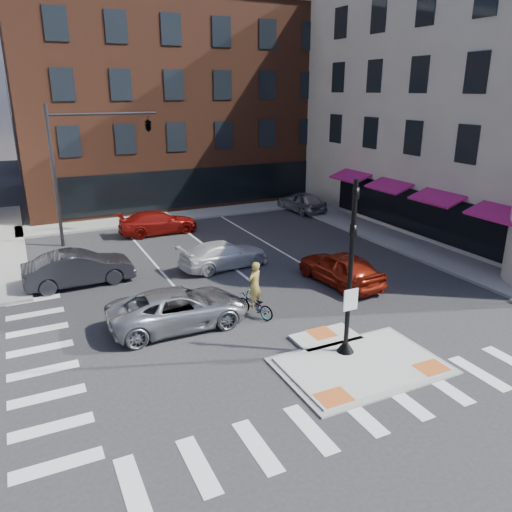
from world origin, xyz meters
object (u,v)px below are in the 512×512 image
white_pickup (224,255)px  bg_car_dark (79,268)px  bg_car_silver (301,202)px  cyclist (255,298)px  silver_suv (179,308)px  red_sedan (341,268)px  bg_car_red (158,222)px

white_pickup → bg_car_dark: (-6.99, 0.72, 0.13)m
bg_car_silver → cyclist: (-11.00, -14.88, 0.02)m
bg_car_dark → cyclist: (5.88, -6.68, -0.03)m
bg_car_silver → cyclist: 18.50m
silver_suv → cyclist: 3.04m
red_sedan → white_pickup: bearing=-53.2°
red_sedan → bg_car_red: 13.34m
bg_car_red → red_sedan: bearing=-156.5°
bg_car_silver → bg_car_dark: bearing=20.4°
silver_suv → white_pickup: 6.85m
cyclist → bg_car_red: bearing=-112.8°
bg_car_red → cyclist: 13.67m
bg_car_silver → bg_car_red: (-11.23, -1.21, -0.04)m
bg_car_red → cyclist: cyclist is taller
red_sedan → bg_car_dark: 12.21m
silver_suv → red_sedan: size_ratio=1.16×
silver_suv → cyclist: size_ratio=2.33×
white_pickup → bg_car_dark: bg_car_dark is taller
silver_suv → bg_car_dark: bg_car_dark is taller
white_pickup → bg_car_dark: bearing=77.6°
white_pickup → bg_car_red: bg_car_red is taller
silver_suv → white_pickup: (4.11, 5.48, -0.07)m
white_pickup → red_sedan: bearing=-144.3°
bg_car_dark → bg_car_red: bg_car_dark is taller
bg_car_silver → silver_suv: bearing=40.3°
red_sedan → bg_car_silver: 14.62m
bg_car_dark → bg_car_red: size_ratio=1.00×
red_sedan → white_pickup: (-4.06, 4.48, -0.11)m
bg_car_dark → bg_car_silver: 18.77m
bg_car_silver → white_pickup: bearing=36.5°
silver_suv → red_sedan: bearing=-82.7°
cyclist → bg_car_dark: bearing=-72.4°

